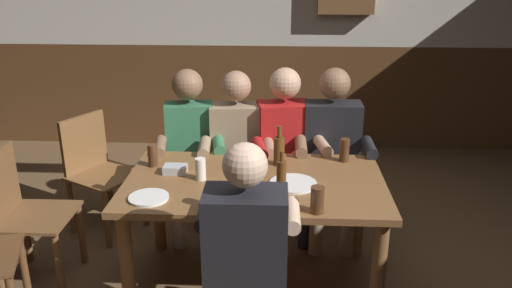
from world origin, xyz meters
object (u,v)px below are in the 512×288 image
object	(u,v)px
bottle_1	(279,150)
person_3	(332,147)
table_candle	(274,199)
condiment_caddy	(175,169)
pint_glass_2	(344,150)
person_0	(190,146)
person_2	(286,145)
person_4	(247,248)
pint_glass_3	(211,197)
plate_1	(149,198)
chair_empty_far_end	(23,213)
pint_glass_4	(153,155)
plate_0	(293,184)
bottle_0	(281,178)
pint_glass_1	(201,169)
person_1	(237,148)
dining_table	(255,196)
chair_empty_near_left	(97,170)
pint_glass_0	(317,200)

from	to	relation	value
bottle_1	person_3	bearing A→B (deg)	48.10
table_candle	person_3	bearing A→B (deg)	68.41
condiment_caddy	pint_glass_2	distance (m)	1.09
person_0	person_2	world-z (taller)	person_2
person_0	condiment_caddy	distance (m)	0.60
person_4	pint_glass_3	size ratio (longest dim) A/B	10.44
person_0	plate_1	bearing A→B (deg)	76.78
person_0	table_candle	size ratio (longest dim) A/B	15.43
chair_empty_far_end	condiment_caddy	size ratio (longest dim) A/B	6.29
person_2	chair_empty_far_end	size ratio (longest dim) A/B	1.42
plate_1	pint_glass_4	xyz separation A→B (m)	(-0.09, 0.47, 0.07)
plate_0	bottle_0	bearing A→B (deg)	-112.72
pint_glass_1	person_1	bearing A→B (deg)	77.24
plate_1	pint_glass_3	xyz separation A→B (m)	(0.36, -0.08, 0.05)
chair_empty_far_end	plate_0	xyz separation A→B (m)	(1.68, -0.04, 0.26)
person_4	pint_glass_1	size ratio (longest dim) A/B	9.16
dining_table	chair_empty_far_end	xyz separation A→B (m)	(-1.45, -0.01, -0.14)
person_4	chair_empty_near_left	distance (m)	1.84
table_candle	pint_glass_3	distance (m)	0.34
pint_glass_2	chair_empty_far_end	bearing A→B (deg)	-170.06
plate_1	person_0	bearing A→B (deg)	86.50
person_1	person_4	bearing A→B (deg)	92.24
person_3	chair_empty_far_end	size ratio (longest dim) A/B	1.43
person_0	person_3	world-z (taller)	person_3
pint_glass_1	pint_glass_3	size ratio (longest dim) A/B	1.14
person_1	pint_glass_1	distance (m)	0.71
bottle_1	chair_empty_far_end	bearing A→B (deg)	-170.37
pint_glass_3	condiment_caddy	bearing A→B (deg)	122.66
chair_empty_near_left	chair_empty_far_end	xyz separation A→B (m)	(-0.23, -0.70, 0.00)
chair_empty_far_end	pint_glass_1	size ratio (longest dim) A/B	6.53
table_candle	bottle_1	xyz separation A→B (m)	(0.02, 0.59, 0.06)
pint_glass_4	person_0	bearing A→B (deg)	73.29
dining_table	person_2	distance (m)	0.72
condiment_caddy	bottle_0	world-z (taller)	bottle_0
person_3	chair_empty_near_left	xyz separation A→B (m)	(-1.75, 0.00, -0.22)
person_3	pint_glass_1	bearing A→B (deg)	39.08
table_candle	plate_1	world-z (taller)	table_candle
person_0	pint_glass_2	size ratio (longest dim) A/B	8.05
plate_1	bottle_0	distance (m)	0.74
pint_glass_2	bottle_0	bearing A→B (deg)	-126.17
chair_empty_near_left	bottle_0	size ratio (longest dim) A/B	3.22
person_1	pint_glass_4	world-z (taller)	person_1
condiment_caddy	pint_glass_4	bearing A→B (deg)	147.49
pint_glass_0	pint_glass_2	xyz separation A→B (m)	(0.22, 0.73, 0.00)
chair_empty_near_left	pint_glass_3	distance (m)	1.48
chair_empty_near_left	pint_glass_4	world-z (taller)	chair_empty_near_left
chair_empty_near_left	chair_empty_far_end	size ratio (longest dim) A/B	1.00
bottle_1	dining_table	bearing A→B (deg)	-119.01
chair_empty_near_left	plate_0	distance (m)	1.65
pint_glass_2	condiment_caddy	bearing A→B (deg)	-166.65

